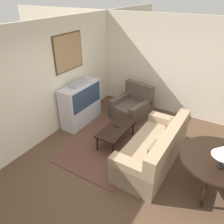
{
  "coord_description": "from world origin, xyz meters",
  "views": [
    {
      "loc": [
        -3.19,
        -1.57,
        3.24
      ],
      "look_at": [
        0.54,
        0.7,
        0.75
      ],
      "focal_mm": 35.0,
      "sensor_mm": 36.0,
      "label": 1
    }
  ],
  "objects_px": {
    "couch": "(154,150)",
    "armchair": "(132,107)",
    "tv": "(81,103)",
    "coffee_table": "(116,130)",
    "console_table": "(219,161)",
    "mantel_clock": "(224,150)"
  },
  "relations": [
    {
      "from": "tv",
      "to": "coffee_table",
      "type": "height_order",
      "value": "tv"
    },
    {
      "from": "couch",
      "to": "armchair",
      "type": "relative_size",
      "value": 1.89
    },
    {
      "from": "coffee_table",
      "to": "tv",
      "type": "bearing_deg",
      "value": 75.32
    },
    {
      "from": "armchair",
      "to": "coffee_table",
      "type": "bearing_deg",
      "value": -68.51
    },
    {
      "from": "tv",
      "to": "console_table",
      "type": "height_order",
      "value": "tv"
    },
    {
      "from": "coffee_table",
      "to": "armchair",
      "type": "bearing_deg",
      "value": 10.63
    },
    {
      "from": "armchair",
      "to": "console_table",
      "type": "distance_m",
      "value": 2.98
    },
    {
      "from": "tv",
      "to": "couch",
      "type": "relative_size",
      "value": 0.61
    },
    {
      "from": "armchair",
      "to": "console_table",
      "type": "xyz_separation_m",
      "value": [
        -1.64,
        -2.45,
        0.4
      ]
    },
    {
      "from": "tv",
      "to": "coffee_table",
      "type": "xyz_separation_m",
      "value": [
        -0.34,
        -1.28,
        -0.2
      ]
    },
    {
      "from": "armchair",
      "to": "mantel_clock",
      "type": "distance_m",
      "value": 2.94
    },
    {
      "from": "armchair",
      "to": "mantel_clock",
      "type": "bearing_deg",
      "value": -19.94
    },
    {
      "from": "couch",
      "to": "mantel_clock",
      "type": "bearing_deg",
      "value": 91.22
    },
    {
      "from": "armchair",
      "to": "coffee_table",
      "type": "relative_size",
      "value": 1.01
    },
    {
      "from": "coffee_table",
      "to": "console_table",
      "type": "xyz_separation_m",
      "value": [
        -0.32,
        -2.21,
        0.32
      ]
    },
    {
      "from": "couch",
      "to": "armchair",
      "type": "bearing_deg",
      "value": -138.83
    },
    {
      "from": "tv",
      "to": "couch",
      "type": "height_order",
      "value": "tv"
    },
    {
      "from": "tv",
      "to": "console_table",
      "type": "bearing_deg",
      "value": -100.68
    },
    {
      "from": "console_table",
      "to": "mantel_clock",
      "type": "bearing_deg",
      "value": -9.31
    },
    {
      "from": "console_table",
      "to": "couch",
      "type": "bearing_deg",
      "value": 82.63
    },
    {
      "from": "couch",
      "to": "console_table",
      "type": "distance_m",
      "value": 1.25
    },
    {
      "from": "coffee_table",
      "to": "mantel_clock",
      "type": "bearing_deg",
      "value": -94.08
    }
  ]
}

